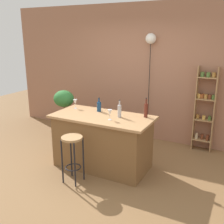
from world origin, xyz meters
name	(u,v)px	position (x,y,z in m)	size (l,w,h in m)	color
ground	(94,173)	(0.00, 0.00, 0.00)	(12.00, 12.00, 0.00)	brown
back_wall	(140,73)	(0.00, 1.95, 1.40)	(6.40, 0.10, 2.80)	#9E6B51
kitchen_counter	(103,141)	(0.00, 0.30, 0.45)	(1.66, 0.82, 0.90)	brown
bar_stool	(72,149)	(-0.16, -0.34, 0.53)	(0.32, 0.32, 0.73)	black
spice_shelf	(205,108)	(1.38, 1.79, 0.85)	(0.36, 0.18, 1.62)	#A87F51
plant_stool	(65,131)	(-1.31, 1.01, 0.18)	(0.33, 0.33, 0.37)	#2D2823
potted_plant	(64,102)	(-1.31, 1.01, 0.82)	(0.44, 0.39, 0.70)	#935B3D
bottle_vinegar	(146,110)	(0.65, 0.56, 1.02)	(0.06, 0.06, 0.32)	#5B2319
bottle_olive_oil	(99,106)	(-0.18, 0.50, 0.99)	(0.07, 0.07, 0.24)	navy
bottle_soda_blue	(119,111)	(0.28, 0.37, 1.01)	(0.06, 0.06, 0.28)	#B2B2B7
wine_glass_left	(75,102)	(-0.65, 0.48, 1.02)	(0.07, 0.07, 0.16)	silver
wine_glass_center	(110,113)	(0.21, 0.17, 1.02)	(0.07, 0.07, 0.16)	silver
pendant_globe_light	(151,40)	(0.24, 1.84, 2.07)	(0.21, 0.21, 2.20)	black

